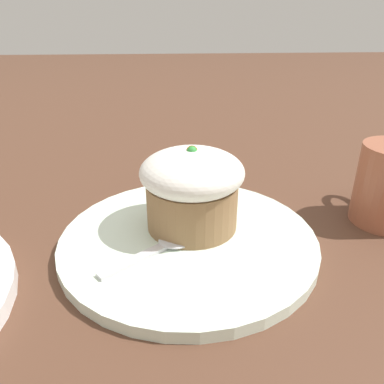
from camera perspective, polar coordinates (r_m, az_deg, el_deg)
ground_plane at (r=0.40m, az=-0.55°, el=-7.98°), size 4.00×4.00×0.00m
dessert_plate at (r=0.40m, az=-0.55°, el=-7.24°), size 0.27×0.27×0.01m
carrot_cake at (r=0.39m, az=-0.00°, el=0.68°), size 0.11×0.11×0.09m
spoon at (r=0.38m, az=-3.32°, el=-7.63°), size 0.09×0.11×0.01m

